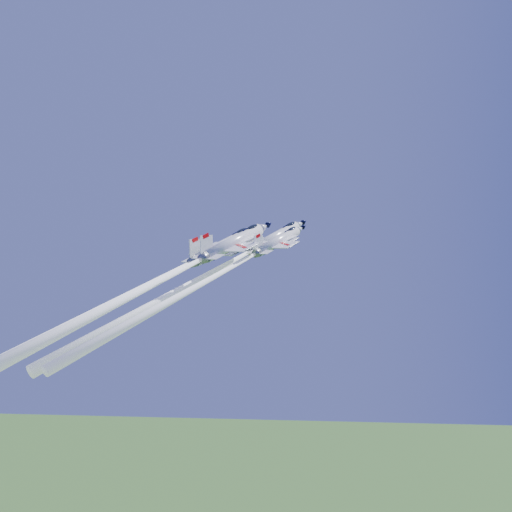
# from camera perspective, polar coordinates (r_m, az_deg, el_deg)

# --- Properties ---
(jet_lead) EXTENTS (28.47, 36.49, 40.42)m
(jet_lead) POSITION_cam_1_polar(r_m,az_deg,el_deg) (94.39, -5.16, -2.04)
(jet_lead) COLOR white
(jet_left) EXTENTS (34.51, 44.46, 52.22)m
(jet_left) POSITION_cam_1_polar(r_m,az_deg,el_deg) (87.65, -14.47, -4.75)
(jet_left) COLOR white
(jet_right) EXTENTS (24.19, 31.07, 35.36)m
(jet_right) POSITION_cam_1_polar(r_m,az_deg,el_deg) (84.56, -4.78, -2.40)
(jet_right) COLOR white
(jet_slot) EXTENTS (26.84, 34.25, 36.16)m
(jet_slot) POSITION_cam_1_polar(r_m,az_deg,el_deg) (84.17, -9.81, -2.56)
(jet_slot) COLOR white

